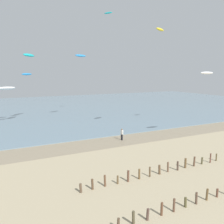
{
  "coord_description": "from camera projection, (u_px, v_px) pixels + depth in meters",
  "views": [
    {
      "loc": [
        -9.67,
        -5.51,
        9.7
      ],
      "look_at": [
        -0.41,
        12.49,
        6.52
      ],
      "focal_mm": 39.88,
      "sensor_mm": 36.0,
      "label": 1
    }
  ],
  "objects": [
    {
      "name": "kite_aloft_5",
      "position": [
        27.0,
        74.0,
        47.59
      ],
      "size": [
        2.49,
        2.03,
        0.4
      ],
      "primitive_type": "ellipsoid",
      "rotation": [
        -0.0,
        0.0,
        3.73
      ],
      "color": "#2384D1"
    },
    {
      "name": "kite_aloft_1",
      "position": [
        81.0,
        56.0,
        49.32
      ],
      "size": [
        3.0,
        2.06,
        0.65
      ],
      "primitive_type": "ellipsoid",
      "rotation": [
        0.23,
        0.0,
        0.42
      ],
      "color": "#2384D1"
    },
    {
      "name": "sea",
      "position": [
        27.0,
        110.0,
        65.83
      ],
      "size": [
        160.0,
        70.0,
        0.1
      ],
      "primitive_type": "cube",
      "color": "slate",
      "rests_on": "ground"
    },
    {
      "name": "person_left_flank",
      "position": [
        122.0,
        134.0,
        36.16
      ],
      "size": [
        0.28,
        0.56,
        1.71
      ],
      "color": "#232328",
      "rests_on": "ground"
    },
    {
      "name": "kite_aloft_11",
      "position": [
        207.0,
        73.0,
        34.88
      ],
      "size": [
        2.41,
        0.83,
        0.41
      ],
      "primitive_type": "ellipsoid",
      "rotation": [
        0.04,
        0.0,
        0.02
      ],
      "color": "white"
    },
    {
      "name": "wet_sand_strip",
      "position": [
        71.0,
        147.0,
        32.71
      ],
      "size": [
        120.0,
        5.42,
        0.01
      ],
      "primitive_type": "cube",
      "color": "gray",
      "rests_on": "ground"
    },
    {
      "name": "kite_aloft_3",
      "position": [
        6.0,
        88.0,
        44.8
      ],
      "size": [
        3.64,
        1.92,
        0.87
      ],
      "primitive_type": "ellipsoid",
      "rotation": [
        0.31,
        0.0,
        3.35
      ],
      "color": "white"
    },
    {
      "name": "kite_aloft_7",
      "position": [
        108.0,
        13.0,
        50.72
      ],
      "size": [
        1.54,
        2.11,
        0.42
      ],
      "primitive_type": "ellipsoid",
      "rotation": [
        -0.16,
        0.0,
        2.05
      ],
      "color": "#19B2B7"
    },
    {
      "name": "groyne_mid",
      "position": [
        195.0,
        199.0,
        18.46
      ],
      "size": [
        13.54,
        0.29,
        0.98
      ],
      "color": "#4C3B2A",
      "rests_on": "ground"
    },
    {
      "name": "kite_aloft_9",
      "position": [
        29.0,
        55.0,
        41.31
      ],
      "size": [
        2.79,
        3.0,
        0.71
      ],
      "primitive_type": "ellipsoid",
      "rotation": [
        -0.25,
        0.0,
        4.0
      ],
      "color": "#19B2B7"
    },
    {
      "name": "groyne_far",
      "position": [
        156.0,
        170.0,
        23.84
      ],
      "size": [
        16.27,
        0.38,
        1.06
      ],
      "color": "brown",
      "rests_on": "ground"
    },
    {
      "name": "kite_aloft_12",
      "position": [
        160.0,
        29.0,
        37.43
      ],
      "size": [
        2.58,
        2.03,
        0.65
      ],
      "primitive_type": "ellipsoid",
      "rotation": [
        0.35,
        0.0,
        0.54
      ],
      "color": "yellow"
    }
  ]
}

